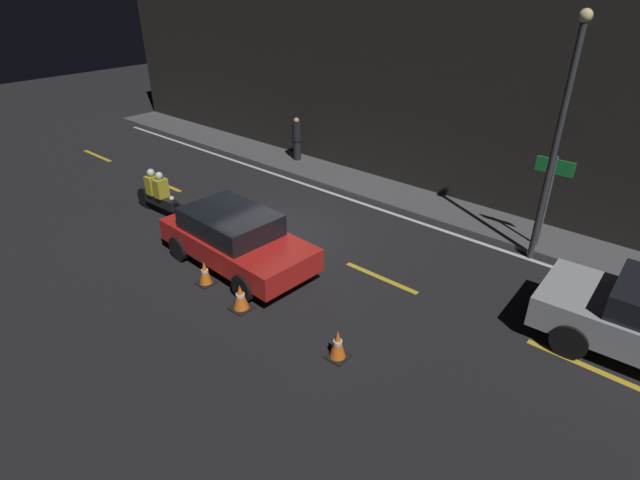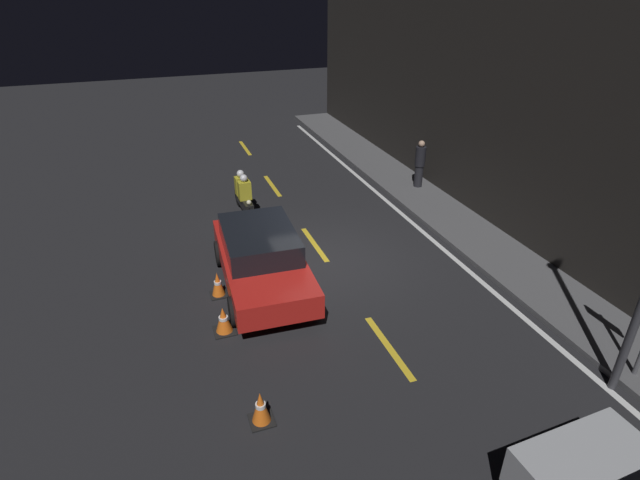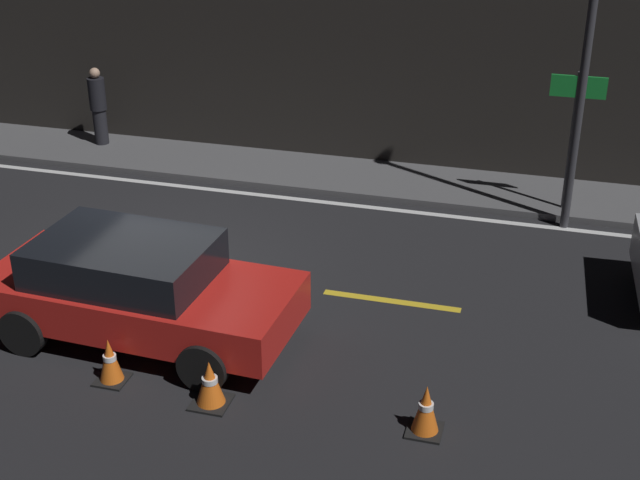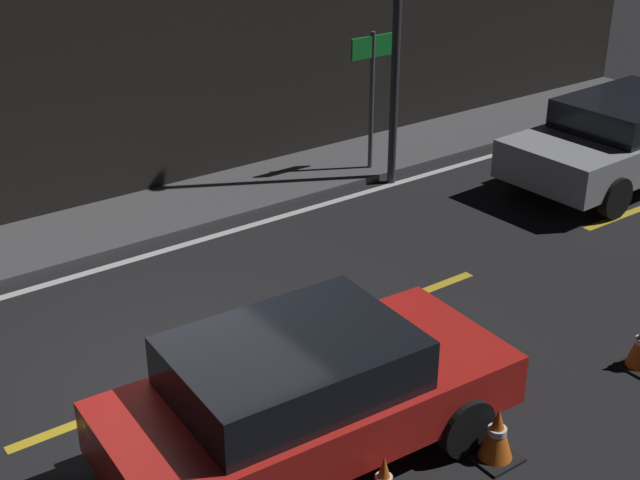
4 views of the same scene
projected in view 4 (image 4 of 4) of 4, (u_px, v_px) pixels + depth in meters
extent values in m
plane|color=black|center=(182.00, 384.00, 10.03)|extent=(56.00, 56.00, 0.00)
cube|color=#4C4C4F|center=(44.00, 244.00, 13.13)|extent=(28.00, 1.76, 0.13)
cube|color=gold|center=(99.00, 415.00, 9.50)|extent=(2.00, 0.14, 0.01)
cube|color=gold|center=(416.00, 294.00, 11.88)|extent=(2.00, 0.14, 0.01)
cube|color=gold|center=(627.00, 214.00, 14.26)|extent=(2.00, 0.14, 0.01)
cube|color=silver|center=(74.00, 277.00, 12.34)|extent=(25.20, 0.14, 0.01)
cube|color=red|center=(311.00, 402.00, 8.72)|extent=(4.18, 1.96, 0.55)
cube|color=black|center=(292.00, 363.00, 8.39)|extent=(2.33, 1.70, 0.51)
cube|color=red|center=(90.00, 431.00, 8.10)|extent=(0.07, 0.20, 0.10)
cylinder|color=black|center=(364.00, 348.00, 10.12)|extent=(0.65, 0.21, 0.64)
cylinder|color=black|center=(465.00, 427.00, 8.82)|extent=(0.65, 0.21, 0.64)
cylinder|color=black|center=(157.00, 423.00, 8.87)|extent=(0.65, 0.21, 0.64)
cube|color=#9EA0A5|center=(619.00, 145.00, 15.25)|extent=(4.45, 2.06, 0.64)
cube|color=black|center=(632.00, 111.00, 15.13)|extent=(2.48, 1.79, 0.48)
cylinder|color=black|center=(615.00, 198.00, 13.98)|extent=(0.69, 0.21, 0.68)
cylinder|color=black|center=(524.00, 165.00, 15.27)|extent=(0.69, 0.21, 0.68)
cylinder|color=black|center=(618.00, 133.00, 16.79)|extent=(0.69, 0.21, 0.68)
cylinder|color=white|center=(384.00, 479.00, 8.09)|extent=(0.16, 0.16, 0.07)
cube|color=black|center=(494.00, 457.00, 8.87)|extent=(0.45, 0.45, 0.03)
cone|color=orange|center=(497.00, 433.00, 8.74)|extent=(0.34, 0.34, 0.56)
cylinder|color=white|center=(497.00, 431.00, 8.73)|extent=(0.19, 0.19, 0.07)
cube|color=black|center=(638.00, 366.00, 10.33)|extent=(0.41, 0.41, 0.03)
cylinder|color=#4C4C51|center=(371.00, 102.00, 15.27)|extent=(0.08, 0.08, 2.40)
cube|color=#198C33|center=(373.00, 46.00, 14.86)|extent=(0.90, 0.05, 0.36)
cylinder|color=#333338|center=(397.00, 23.00, 14.28)|extent=(0.14, 0.14, 5.50)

